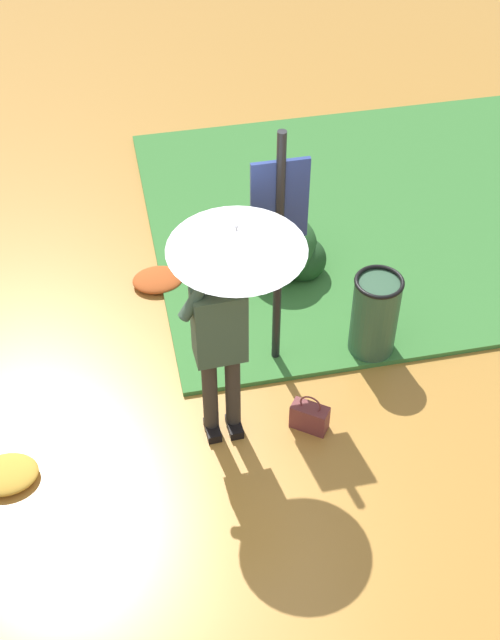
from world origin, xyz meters
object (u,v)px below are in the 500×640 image
(trash_bin, at_px, (375,317))
(info_sign_post, at_px, (279,228))
(handbag, at_px, (310,417))
(person_with_umbrella, at_px, (229,283))

(trash_bin, bearing_deg, info_sign_post, 174.68)
(trash_bin, bearing_deg, handbag, -135.76)
(person_with_umbrella, bearing_deg, trash_bin, 23.16)
(info_sign_post, distance_m, trash_bin, 1.33)
(handbag, bearing_deg, info_sign_post, 97.17)
(info_sign_post, bearing_deg, handbag, -82.83)
(person_with_umbrella, relative_size, handbag, 5.53)
(info_sign_post, xyz_separation_m, trash_bin, (0.84, -0.08, -1.03))
(handbag, distance_m, trash_bin, 1.07)
(info_sign_post, xyz_separation_m, handbag, (0.10, -0.80, -1.32))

